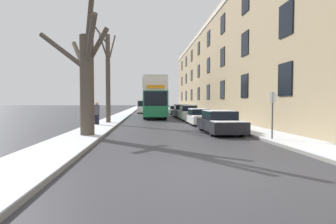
# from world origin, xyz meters

# --- Properties ---
(ground_plane) EXTENTS (320.00, 320.00, 0.00)m
(ground_plane) POSITION_xyz_m (0.00, 0.00, 0.00)
(ground_plane) COLOR #38383D
(sidewalk_left) EXTENTS (2.16, 130.00, 0.16)m
(sidewalk_left) POSITION_xyz_m (-4.87, 53.00, 0.08)
(sidewalk_left) COLOR gray
(sidewalk_left) RESTS_ON ground
(sidewalk_right) EXTENTS (2.16, 130.00, 0.16)m
(sidewalk_right) POSITION_xyz_m (4.87, 53.00, 0.08)
(sidewalk_right) COLOR gray
(sidewalk_right) RESTS_ON ground
(terrace_facade_right) EXTENTS (9.10, 53.31, 12.06)m
(terrace_facade_right) POSITION_xyz_m (10.44, 27.72, 6.03)
(terrace_facade_right) COLOR tan
(terrace_facade_right) RESTS_ON ground
(bare_tree_left_0) EXTENTS (3.93, 4.70, 6.91)m
(bare_tree_left_0) POSITION_xyz_m (-4.64, 7.05, 3.12)
(bare_tree_left_0) COLOR #4C4238
(bare_tree_left_0) RESTS_ON ground
(bare_tree_left_1) EXTENTS (2.15, 3.30, 8.81)m
(bare_tree_left_1) POSITION_xyz_m (-4.73, 15.32, 4.03)
(bare_tree_left_1) COLOR #4C4238
(bare_tree_left_1) RESTS_ON ground
(double_decker_bus) EXTENTS (2.55, 10.34, 4.54)m
(double_decker_bus) POSITION_xyz_m (-0.66, 24.38, 2.56)
(double_decker_bus) COLOR #1E7A47
(double_decker_bus) RESTS_ON ground
(parked_car_0) EXTENTS (1.86, 4.52, 1.33)m
(parked_car_0) POSITION_xyz_m (2.70, 8.53, 0.62)
(parked_car_0) COLOR black
(parked_car_0) RESTS_ON ground
(parked_car_1) EXTENTS (1.72, 4.31, 1.31)m
(parked_car_1) POSITION_xyz_m (2.70, 14.52, 0.61)
(parked_car_1) COLOR silver
(parked_car_1) RESTS_ON ground
(parked_car_2) EXTENTS (1.69, 4.52, 1.55)m
(parked_car_2) POSITION_xyz_m (2.70, 19.88, 0.71)
(parked_car_2) COLOR silver
(parked_car_2) RESTS_ON ground
(parked_car_3) EXTENTS (1.85, 4.33, 1.56)m
(parked_car_3) POSITION_xyz_m (2.70, 25.11, 0.71)
(parked_car_3) COLOR #474C56
(parked_car_3) RESTS_ON ground
(parked_car_4) EXTENTS (1.87, 4.06, 1.37)m
(parked_car_4) POSITION_xyz_m (2.70, 31.28, 0.63)
(parked_car_4) COLOR #474C56
(parked_car_4) RESTS_ON ground
(oncoming_van) EXTENTS (2.08, 5.70, 2.12)m
(oncoming_van) POSITION_xyz_m (-1.95, 37.61, 1.16)
(oncoming_van) COLOR white
(oncoming_van) RESTS_ON ground
(pedestrian_left_sidewalk) EXTENTS (0.41, 0.41, 1.87)m
(pedestrian_left_sidewalk) POSITION_xyz_m (-5.26, 13.32, 1.03)
(pedestrian_left_sidewalk) COLOR black
(pedestrian_left_sidewalk) RESTS_ON ground
(street_sign_post) EXTENTS (0.32, 0.07, 2.27)m
(street_sign_post) POSITION_xyz_m (4.08, 4.89, 1.31)
(street_sign_post) COLOR #4C4F54
(street_sign_post) RESTS_ON ground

